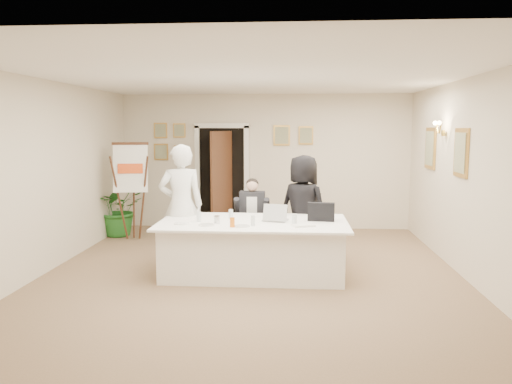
{
  "coord_description": "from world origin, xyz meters",
  "views": [
    {
      "loc": [
        0.57,
        -6.92,
        2.1
      ],
      "look_at": [
        0.02,
        0.6,
        1.13
      ],
      "focal_mm": 35.0,
      "sensor_mm": 36.0,
      "label": 1
    }
  ],
  "objects_px": {
    "flip_chart": "(132,196)",
    "laptop": "(275,211)",
    "standing_woman": "(303,208)",
    "standing_man": "(181,205)",
    "seated_man": "(252,217)",
    "conference_table": "(253,247)",
    "steel_jug": "(217,220)",
    "laptop_bag": "(321,212)",
    "paper_stack": "(303,225)",
    "oj_glass": "(232,222)",
    "potted_palm": "(119,208)"
  },
  "relations": [
    {
      "from": "conference_table",
      "to": "laptop",
      "type": "relative_size",
      "value": 7.38
    },
    {
      "from": "laptop_bag",
      "to": "steel_jug",
      "type": "bearing_deg",
      "value": -161.48
    },
    {
      "from": "conference_table",
      "to": "potted_palm",
      "type": "distance_m",
      "value": 3.73
    },
    {
      "from": "laptop",
      "to": "oj_glass",
      "type": "bearing_deg",
      "value": -123.79
    },
    {
      "from": "standing_woman",
      "to": "standing_man",
      "type": "bearing_deg",
      "value": 43.62
    },
    {
      "from": "flip_chart",
      "to": "potted_palm",
      "type": "xyz_separation_m",
      "value": [
        -0.38,
        0.36,
        -0.3
      ]
    },
    {
      "from": "paper_stack",
      "to": "steel_jug",
      "type": "bearing_deg",
      "value": 175.31
    },
    {
      "from": "standing_woman",
      "to": "laptop",
      "type": "distance_m",
      "value": 0.86
    },
    {
      "from": "seated_man",
      "to": "potted_palm",
      "type": "distance_m",
      "value": 3.07
    },
    {
      "from": "potted_palm",
      "to": "seated_man",
      "type": "bearing_deg",
      "value": -27.39
    },
    {
      "from": "conference_table",
      "to": "potted_palm",
      "type": "relative_size",
      "value": 2.49
    },
    {
      "from": "potted_palm",
      "to": "steel_jug",
      "type": "xyz_separation_m",
      "value": [
        2.33,
        -2.63,
        0.29
      ]
    },
    {
      "from": "laptop_bag",
      "to": "conference_table",
      "type": "bearing_deg",
      "value": -167.19
    },
    {
      "from": "standing_man",
      "to": "oj_glass",
      "type": "bearing_deg",
      "value": 118.39
    },
    {
      "from": "conference_table",
      "to": "steel_jug",
      "type": "relative_size",
      "value": 24.41
    },
    {
      "from": "conference_table",
      "to": "paper_stack",
      "type": "xyz_separation_m",
      "value": [
        0.71,
        -0.3,
        0.4
      ]
    },
    {
      "from": "laptop",
      "to": "paper_stack",
      "type": "height_order",
      "value": "laptop"
    },
    {
      "from": "standing_woman",
      "to": "laptop_bag",
      "type": "bearing_deg",
      "value": 139.76
    },
    {
      "from": "seated_man",
      "to": "laptop",
      "type": "xyz_separation_m",
      "value": [
        0.41,
        -0.94,
        0.26
      ]
    },
    {
      "from": "paper_stack",
      "to": "oj_glass",
      "type": "height_order",
      "value": "oj_glass"
    },
    {
      "from": "steel_jug",
      "to": "standing_woman",
      "type": "bearing_deg",
      "value": 40.27
    },
    {
      "from": "flip_chart",
      "to": "laptop_bag",
      "type": "distance_m",
      "value": 3.94
    },
    {
      "from": "flip_chart",
      "to": "standing_man",
      "type": "height_order",
      "value": "standing_man"
    },
    {
      "from": "seated_man",
      "to": "flip_chart",
      "type": "bearing_deg",
      "value": 143.23
    },
    {
      "from": "seated_man",
      "to": "laptop_bag",
      "type": "xyz_separation_m",
      "value": [
        1.07,
        -0.92,
        0.26
      ]
    },
    {
      "from": "conference_table",
      "to": "standing_woman",
      "type": "relative_size",
      "value": 1.59
    },
    {
      "from": "seated_man",
      "to": "oj_glass",
      "type": "xyz_separation_m",
      "value": [
        -0.15,
        -1.46,
        0.19
      ]
    },
    {
      "from": "laptop_bag",
      "to": "steel_jug",
      "type": "xyz_separation_m",
      "value": [
        -1.46,
        -0.3,
        -0.08
      ]
    },
    {
      "from": "paper_stack",
      "to": "oj_glass",
      "type": "bearing_deg",
      "value": -171.78
    },
    {
      "from": "steel_jug",
      "to": "paper_stack",
      "type": "bearing_deg",
      "value": -4.69
    },
    {
      "from": "seated_man",
      "to": "laptop_bag",
      "type": "bearing_deg",
      "value": -53.43
    },
    {
      "from": "conference_table",
      "to": "seated_man",
      "type": "relative_size",
      "value": 2.06
    },
    {
      "from": "flip_chart",
      "to": "steel_jug",
      "type": "distance_m",
      "value": 2.99
    },
    {
      "from": "flip_chart",
      "to": "paper_stack",
      "type": "bearing_deg",
      "value": -36.97
    },
    {
      "from": "standing_man",
      "to": "laptop",
      "type": "distance_m",
      "value": 1.49
    },
    {
      "from": "potted_palm",
      "to": "laptop",
      "type": "height_order",
      "value": "potted_palm"
    },
    {
      "from": "conference_table",
      "to": "standing_woman",
      "type": "bearing_deg",
      "value": 48.79
    },
    {
      "from": "flip_chart",
      "to": "standing_man",
      "type": "xyz_separation_m",
      "value": [
        1.3,
        -1.64,
        0.1
      ]
    },
    {
      "from": "potted_palm",
      "to": "paper_stack",
      "type": "bearing_deg",
      "value": -37.75
    },
    {
      "from": "standing_man",
      "to": "paper_stack",
      "type": "bearing_deg",
      "value": 141.08
    },
    {
      "from": "conference_table",
      "to": "laptop_bag",
      "type": "distance_m",
      "value": 1.1
    },
    {
      "from": "oj_glass",
      "to": "laptop_bag",
      "type": "bearing_deg",
      "value": 23.91
    },
    {
      "from": "laptop",
      "to": "steel_jug",
      "type": "xyz_separation_m",
      "value": [
        -0.81,
        -0.29,
        -0.08
      ]
    },
    {
      "from": "laptop",
      "to": "laptop_bag",
      "type": "height_order",
      "value": "laptop"
    },
    {
      "from": "standing_woman",
      "to": "laptop",
      "type": "height_order",
      "value": "standing_woman"
    },
    {
      "from": "flip_chart",
      "to": "laptop",
      "type": "bearing_deg",
      "value": -35.77
    },
    {
      "from": "laptop",
      "to": "steel_jug",
      "type": "height_order",
      "value": "laptop"
    },
    {
      "from": "standing_woman",
      "to": "seated_man",
      "type": "bearing_deg",
      "value": 18.72
    },
    {
      "from": "conference_table",
      "to": "oj_glass",
      "type": "bearing_deg",
      "value": -119.48
    },
    {
      "from": "conference_table",
      "to": "seated_man",
      "type": "bearing_deg",
      "value": 95.32
    }
  ]
}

